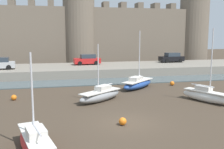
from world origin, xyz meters
The scene contains 13 objects.
ground_plane centered at (0.00, 0.00, 0.00)m, with size 160.00×160.00×0.00m, color #423528.
water_channel centered at (0.00, 15.41, 0.05)m, with size 80.00×4.50×0.10m, color #47565B.
quay_road centered at (0.00, 22.66, 0.62)m, with size 60.02×10.00×1.23m, color gray.
castle centered at (0.00, 34.36, 6.85)m, with size 54.63×6.62×18.70m.
sailboat_midflat_left centered at (-0.80, 6.07, 0.56)m, with size 4.69×3.97×5.10m.
sailboat_midflat_right centered at (8.32, 3.79, 0.58)m, with size 3.24×4.82×6.44m.
sailboat_midflat_centre centered at (-5.75, -3.40, 0.56)m, with size 2.47×4.88×5.04m.
sailboat_foreground_centre centered at (4.16, 10.67, 0.56)m, with size 4.96×4.69×6.32m.
mooring_buoy_mid_mud centered at (8.65, 11.47, 0.26)m, with size 0.51×0.51×0.51m, color orange.
mooring_buoy_near_channel centered at (-0.44, -0.44, 0.26)m, with size 0.51×0.51×0.51m, color orange.
mooring_buoy_off_centre centered at (-8.42, 8.06, 0.25)m, with size 0.50×0.50×0.50m, color orange.
car_quay_east centered at (14.75, 24.83, 2.01)m, with size 4.21×2.11×1.62m.
car_quay_centre_west centered at (0.27, 24.30, 2.01)m, with size 4.21×2.11×1.62m.
Camera 1 is at (-4.65, -16.43, 5.89)m, focal length 42.00 mm.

